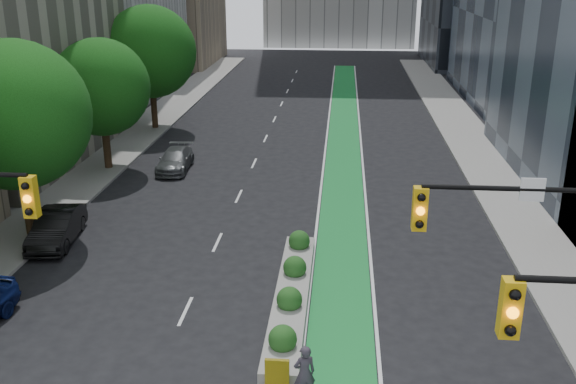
% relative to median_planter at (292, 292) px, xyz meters
% --- Properties ---
extents(sidewalk_left, '(3.60, 90.00, 0.15)m').
position_rel_median_planter_xyz_m(sidewalk_left, '(-13.00, 17.96, -0.30)').
color(sidewalk_left, gray).
rests_on(sidewalk_left, ground).
extents(sidewalk_right, '(3.60, 90.00, 0.15)m').
position_rel_median_planter_xyz_m(sidewalk_right, '(10.60, 17.96, -0.30)').
color(sidewalk_right, gray).
rests_on(sidewalk_right, ground).
extents(bike_lane_paint, '(2.20, 70.00, 0.01)m').
position_rel_median_planter_xyz_m(bike_lane_paint, '(1.80, 22.96, -0.37)').
color(bike_lane_paint, '#178335').
rests_on(bike_lane_paint, ground).
extents(tree_mid, '(6.40, 6.40, 8.78)m').
position_rel_median_planter_xyz_m(tree_mid, '(-12.20, 4.96, 5.20)').
color(tree_mid, black).
rests_on(tree_mid, ground).
extents(tree_midfar, '(5.60, 5.60, 7.76)m').
position_rel_median_planter_xyz_m(tree_midfar, '(-12.20, 14.96, 4.57)').
color(tree_midfar, black).
rests_on(tree_midfar, ground).
extents(tree_far, '(6.60, 6.60, 9.00)m').
position_rel_median_planter_xyz_m(tree_far, '(-12.20, 24.96, 5.32)').
color(tree_far, black).
rests_on(tree_far, ground).
extents(median_planter, '(1.20, 10.26, 1.10)m').
position_rel_median_planter_xyz_m(median_planter, '(0.00, 0.00, 0.00)').
color(median_planter, gray).
rests_on(median_planter, ground).
extents(cyclist, '(0.74, 0.62, 1.74)m').
position_rel_median_planter_xyz_m(cyclist, '(0.80, -5.55, 0.50)').
color(cyclist, '#35303A').
rests_on(cyclist, ground).
extents(parked_car_left_mid, '(2.07, 4.57, 1.45)m').
position_rel_median_planter_xyz_m(parked_car_left_mid, '(-10.70, 4.35, 0.36)').
color(parked_car_left_mid, black).
rests_on(parked_car_left_mid, ground).
extents(parked_car_left_far, '(1.89, 4.32, 1.23)m').
position_rel_median_planter_xyz_m(parked_car_left_far, '(-8.20, 15.26, 0.25)').
color(parked_car_left_far, '#4E5153').
rests_on(parked_car_left_far, ground).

